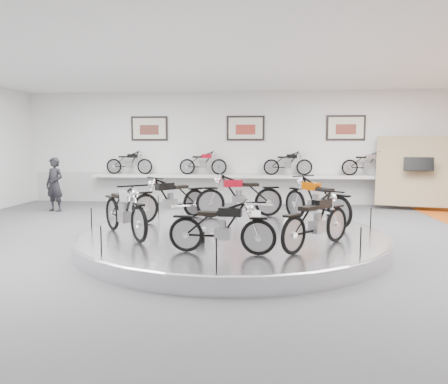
# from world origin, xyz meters

# --- Properties ---
(floor) EXTENTS (16.00, 16.00, 0.00)m
(floor) POSITION_xyz_m (0.00, 0.00, 0.00)
(floor) COLOR #545457
(floor) RESTS_ON ground
(ceiling) EXTENTS (16.00, 16.00, 0.00)m
(ceiling) POSITION_xyz_m (0.00, 0.00, 4.00)
(ceiling) COLOR white
(ceiling) RESTS_ON wall_back
(wall_back) EXTENTS (16.00, 0.00, 16.00)m
(wall_back) POSITION_xyz_m (0.00, 7.00, 2.00)
(wall_back) COLOR white
(wall_back) RESTS_ON floor
(wall_front) EXTENTS (16.00, 0.00, 16.00)m
(wall_front) POSITION_xyz_m (0.00, -7.00, 2.00)
(wall_front) COLOR white
(wall_front) RESTS_ON floor
(dado_band) EXTENTS (15.68, 0.04, 1.10)m
(dado_band) POSITION_xyz_m (0.00, 6.98, 0.55)
(dado_band) COLOR #BCBCBA
(dado_band) RESTS_ON floor
(display_platform) EXTENTS (6.40, 6.40, 0.30)m
(display_platform) POSITION_xyz_m (0.00, 0.30, 0.15)
(display_platform) COLOR silver
(display_platform) RESTS_ON floor
(platform_rim) EXTENTS (6.40, 6.40, 0.10)m
(platform_rim) POSITION_xyz_m (0.00, 0.30, 0.27)
(platform_rim) COLOR #B2B2BA
(platform_rim) RESTS_ON display_platform
(shelf) EXTENTS (11.00, 0.55, 0.10)m
(shelf) POSITION_xyz_m (0.00, 6.70, 1.00)
(shelf) COLOR silver
(shelf) RESTS_ON wall_back
(poster_left) EXTENTS (1.35, 0.06, 0.88)m
(poster_left) POSITION_xyz_m (-3.50, 6.96, 2.70)
(poster_left) COLOR beige
(poster_left) RESTS_ON wall_back
(poster_center) EXTENTS (1.35, 0.06, 0.88)m
(poster_center) POSITION_xyz_m (0.00, 6.96, 2.70)
(poster_center) COLOR beige
(poster_center) RESTS_ON wall_back
(poster_right) EXTENTS (1.35, 0.06, 0.88)m
(poster_right) POSITION_xyz_m (3.50, 6.96, 2.70)
(poster_right) COLOR beige
(poster_right) RESTS_ON wall_back
(display_panel) EXTENTS (2.56, 1.52, 2.30)m
(display_panel) POSITION_xyz_m (5.60, 6.10, 1.25)
(display_panel) COLOR #9D8B64
(display_panel) RESTS_ON floor
(shelf_bike_a) EXTENTS (1.22, 0.43, 0.73)m
(shelf_bike_a) POSITION_xyz_m (-4.20, 6.70, 1.42)
(shelf_bike_a) COLOR black
(shelf_bike_a) RESTS_ON shelf
(shelf_bike_b) EXTENTS (1.22, 0.43, 0.73)m
(shelf_bike_b) POSITION_xyz_m (-1.50, 6.70, 1.42)
(shelf_bike_b) COLOR maroon
(shelf_bike_b) RESTS_ON shelf
(shelf_bike_c) EXTENTS (1.22, 0.43, 0.73)m
(shelf_bike_c) POSITION_xyz_m (1.50, 6.70, 1.42)
(shelf_bike_c) COLOR black
(shelf_bike_c) RESTS_ON shelf
(shelf_bike_d) EXTENTS (1.22, 0.43, 0.73)m
(shelf_bike_d) POSITION_xyz_m (4.20, 6.70, 1.42)
(shelf_bike_d) COLOR silver
(shelf_bike_d) RESTS_ON shelf
(bike_a) EXTENTS (1.63, 1.91, 1.10)m
(bike_a) POSITION_xyz_m (1.88, 1.40, 0.85)
(bike_a) COLOR #C14D00
(bike_a) RESTS_ON display_platform
(bike_b) EXTENTS (1.98, 1.11, 1.11)m
(bike_b) POSITION_xyz_m (0.07, 2.17, 0.85)
(bike_b) COLOR maroon
(bike_b) RESTS_ON display_platform
(bike_c) EXTENTS (1.71, 1.78, 1.07)m
(bike_c) POSITION_xyz_m (-1.56, 1.56, 0.84)
(bike_c) COLOR black
(bike_c) RESTS_ON display_platform
(bike_d) EXTENTS (1.64, 1.82, 1.07)m
(bike_d) POSITION_xyz_m (-2.08, -0.35, 0.84)
(bike_d) COLOR silver
(bike_d) RESTS_ON display_platform
(bike_e) EXTENTS (1.60, 0.70, 0.92)m
(bike_e) POSITION_xyz_m (-0.02, -1.57, 0.76)
(bike_e) COLOR black
(bike_e) RESTS_ON display_platform
(bike_f) EXTENTS (1.55, 1.69, 1.00)m
(bike_f) POSITION_xyz_m (1.61, -1.01, 0.80)
(bike_f) COLOR black
(bike_f) RESTS_ON display_platform
(visitor) EXTENTS (0.72, 0.58, 1.72)m
(visitor) POSITION_xyz_m (-5.94, 4.48, 0.86)
(visitor) COLOR black
(visitor) RESTS_ON floor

